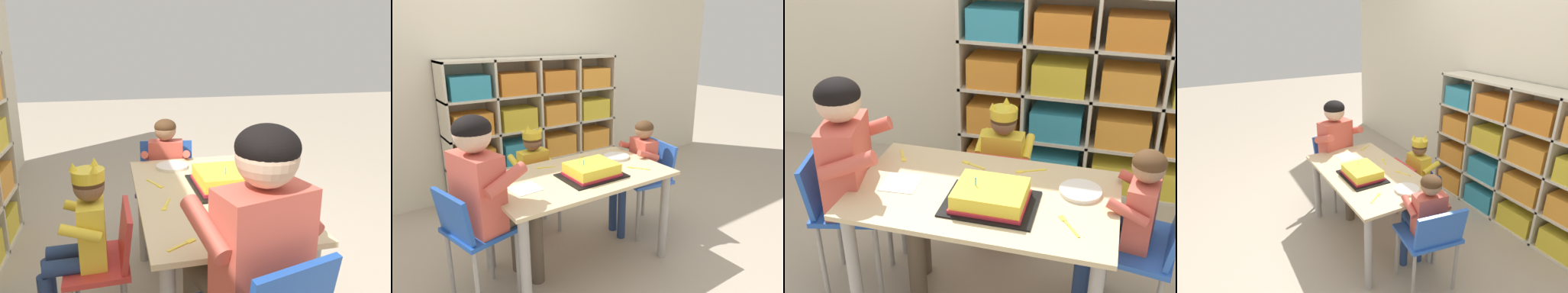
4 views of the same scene
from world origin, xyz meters
The scene contains 15 objects.
storage_cubby_shelf centered at (0.36, 1.26, 0.60)m, with size 1.66×0.31×1.26m.
activity_table centered at (0.00, 0.00, 0.52)m, with size 1.12×0.66×0.62m.
classroom_chair_blue centered at (-0.04, 0.48, 0.36)m, with size 0.35×0.31×0.60m.
child_with_crown centered at (-0.04, 0.58, 0.51)m, with size 0.30×0.31×0.82m.
classroom_chair_adult_side centered at (-0.68, -0.02, 0.45)m, with size 0.40×0.39×0.71m.
adult_helper_seated centered at (-0.57, 0.00, 0.67)m, with size 0.47×0.45×1.08m.
classroom_chair_guest_side centered at (0.70, 0.09, 0.43)m, with size 0.40×0.42×0.68m.
guest_at_table_side centered at (0.60, 0.11, 0.55)m, with size 0.32×0.32×0.86m.
birthday_cake_on_tray centered at (0.05, -0.08, 0.66)m, with size 0.38×0.28×0.12m.
paper_plate_stack centered at (0.39, 0.11, 0.63)m, with size 0.18×0.18×0.02m, color white.
paper_napkin_square centered at (-0.37, -0.02, 0.63)m, with size 0.16×0.16×0.00m, color white.
fork_near_child_seat centered at (-0.12, 0.22, 0.63)m, with size 0.12×0.06×0.00m.
fork_by_napkin centered at (-0.46, 0.21, 0.63)m, with size 0.08×0.11×0.00m.
fork_scattered_mid_table centered at (0.15, 0.23, 0.63)m, with size 0.14×0.07×0.00m.
fork_at_table_front_edge centered at (0.37, -0.14, 0.63)m, with size 0.10×0.13×0.00m.
Camera 3 is at (0.47, -1.76, 1.78)m, focal length 46.89 mm.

